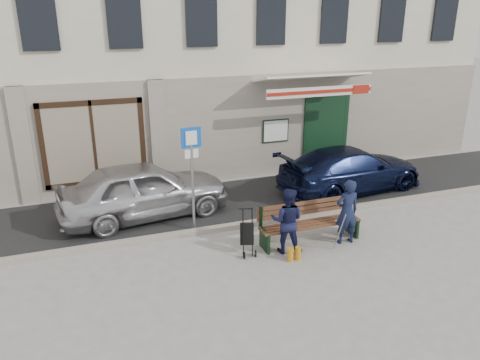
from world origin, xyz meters
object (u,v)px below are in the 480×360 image
parking_sign (192,164)px  man (347,212)px  car_navy (351,169)px  woman (287,221)px  car_silver (144,190)px  bench (308,224)px  stroller (247,235)px

parking_sign → man: size_ratio=1.67×
car_navy → parking_sign: (-5.01, -1.07, 1.05)m
woman → car_silver: bearing=-18.0°
car_silver → woman: 3.95m
car_navy → car_silver: bearing=81.8°
parking_sign → car_navy: bearing=7.4°
car_silver → bench: car_silver is taller
bench → man: man is taller
parking_sign → man: bearing=-34.5°
stroller → car_silver: bearing=140.4°
bench → woman: 0.75m
man → car_navy: bearing=-121.6°
parking_sign → man: 3.69m
car_silver → woman: bearing=-145.8°
stroller → bench: bearing=19.1°
bench → stroller: bearing=-178.2°
car_navy → man: bearing=139.4°
car_navy → woman: 4.37m
parking_sign → stroller: size_ratio=2.50×
bench → woman: (-0.65, -0.25, 0.28)m
man → woman: bearing=-0.2°
man → parking_sign: bearing=-27.6°
parking_sign → bench: size_ratio=1.06×
car_navy → bench: size_ratio=1.86×
car_navy → woman: woman is taller
bench → woman: woman is taller
parking_sign → woman: size_ratio=1.72×
car_navy → woman: (-3.36, -2.79, 0.09)m
parking_sign → stroller: 2.12m
car_navy → parking_sign: bearing=95.3°
man → stroller: (-2.30, 0.26, -0.31)m
parking_sign → man: parking_sign is taller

